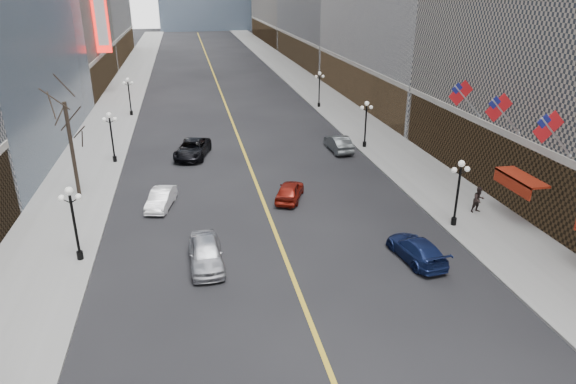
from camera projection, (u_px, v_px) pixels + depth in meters
name	position (u px, v px, depth m)	size (l,w,h in m)	color
sidewalk_east	(327.00, 100.00, 70.93)	(6.00, 230.00, 0.15)	gray
sidewalk_west	(117.00, 109.00, 65.88)	(6.00, 230.00, 0.15)	gray
lane_line	(220.00, 91.00, 77.51)	(0.25, 200.00, 0.02)	gold
streetlamp_east_1	(458.00, 186.00, 33.13)	(1.26, 0.44, 4.52)	black
streetlamp_east_2	(366.00, 119.00, 49.48)	(1.26, 0.44, 4.52)	black
streetlamp_east_3	(319.00, 85.00, 65.83)	(1.26, 0.44, 4.52)	black
streetlamp_west_1	(73.00, 216.00, 28.88)	(1.26, 0.44, 4.52)	black
streetlamp_west_2	(111.00, 132.00, 45.23)	(1.26, 0.44, 4.52)	black
streetlamp_west_3	(129.00, 92.00, 61.58)	(1.26, 0.44, 4.52)	black
flag_3	(550.00, 130.00, 29.39)	(2.87, 0.12, 2.87)	#B2B2B7
flag_4	(501.00, 110.00, 33.93)	(2.87, 0.12, 2.87)	#B2B2B7
flag_5	(463.00, 95.00, 38.47)	(2.87, 0.12, 2.87)	#B2B2B7
awning_c	(519.00, 179.00, 33.84)	(1.40, 4.00, 0.93)	maroon
theatre_marquee	(99.00, 7.00, 70.13)	(2.00, 0.55, 12.00)	red
tree_west_far	(67.00, 117.00, 36.40)	(3.60, 3.60, 7.92)	#2D231C
car_nb_near	(206.00, 253.00, 29.23)	(1.92, 4.77, 1.62)	#B7B9BF
car_nb_mid	(161.00, 199.00, 36.96)	(1.41, 4.04, 1.33)	white
car_nb_far	(192.00, 149.00, 47.70)	(2.64, 5.73, 1.59)	black
car_sb_near	(416.00, 249.00, 29.92)	(1.91, 4.71, 1.37)	navy
car_sb_mid	(290.00, 191.00, 38.25)	(1.69, 4.20, 1.43)	maroon
car_sb_far	(338.00, 143.00, 49.38)	(1.63, 4.66, 1.54)	#494E50
ped_east_walk	(479.00, 200.00, 35.72)	(0.90, 0.50, 1.86)	black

